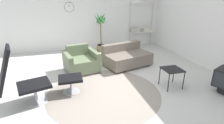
# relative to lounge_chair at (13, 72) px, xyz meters

# --- Properties ---
(ground_plane) EXTENTS (12.00, 12.00, 0.00)m
(ground_plane) POSITION_rel_lounge_chair_xyz_m (1.86, 0.43, -0.72)
(ground_plane) COLOR silver
(wall_back) EXTENTS (12.00, 0.09, 2.80)m
(wall_back) POSITION_rel_lounge_chair_xyz_m (1.86, 3.73, 0.68)
(wall_back) COLOR white
(wall_back) RESTS_ON ground_plane
(wall_right) EXTENTS (0.06, 12.00, 2.80)m
(wall_right) POSITION_rel_lounge_chair_xyz_m (4.96, 0.43, 0.68)
(wall_right) COLOR white
(wall_right) RESTS_ON ground_plane
(round_rug) EXTENTS (2.50, 2.50, 0.01)m
(round_rug) POSITION_rel_lounge_chair_xyz_m (1.69, 0.07, -0.72)
(round_rug) COLOR gray
(round_rug) RESTS_ON ground_plane
(lounge_chair) EXTENTS (1.06, 0.76, 1.29)m
(lounge_chair) POSITION_rel_lounge_chair_xyz_m (0.00, 0.00, 0.00)
(lounge_chair) COLOR #BCBCC1
(lounge_chair) RESTS_ON ground_plane
(ottoman) EXTENTS (0.50, 0.43, 0.36)m
(ottoman) POSITION_rel_lounge_chair_xyz_m (1.00, 0.29, -0.45)
(ottoman) COLOR #BCBCC1
(ottoman) RESTS_ON ground_plane
(armchair_red) EXTENTS (1.02, 0.99, 0.71)m
(armchair_red) POSITION_rel_lounge_chair_xyz_m (1.34, 1.43, -0.45)
(armchair_red) COLOR silver
(armchair_red) RESTS_ON ground_plane
(couch_low) EXTENTS (1.52, 1.17, 0.64)m
(couch_low) POSITION_rel_lounge_chair_xyz_m (2.74, 1.50, -0.48)
(couch_low) COLOR black
(couch_low) RESTS_ON ground_plane
(side_table) EXTENTS (0.43, 0.43, 0.46)m
(side_table) POSITION_rel_lounge_chair_xyz_m (3.27, -0.10, -0.31)
(side_table) COLOR black
(side_table) RESTS_ON ground_plane
(potted_plant) EXTENTS (0.52, 0.51, 1.48)m
(potted_plant) POSITION_rel_lounge_chair_xyz_m (2.31, 3.16, -0.06)
(potted_plant) COLOR brown
(potted_plant) RESTS_ON ground_plane
(shelf_unit) EXTENTS (1.07, 0.28, 2.06)m
(shelf_unit) POSITION_rel_lounge_chair_xyz_m (4.19, 3.52, 0.34)
(shelf_unit) COLOR #BCBCC1
(shelf_unit) RESTS_ON ground_plane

